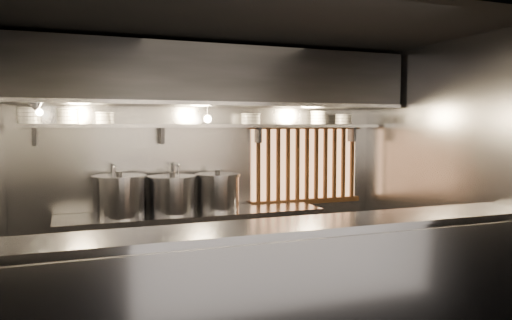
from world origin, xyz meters
TOP-DOWN VIEW (x-y plane):
  - ceiling at (0.00, 0.00)m, footprint 4.50×4.50m
  - wall_back at (0.00, 1.50)m, footprint 4.50×0.00m
  - wall_right at (2.25, 0.00)m, footprint 0.00×3.00m
  - serving_counter at (0.00, -0.96)m, footprint 4.50×0.56m
  - cooking_bench at (-0.30, 1.13)m, footprint 3.00×0.70m
  - bowl_shelf at (0.00, 1.32)m, footprint 4.40×0.34m
  - exhaust_hood at (0.00, 1.10)m, footprint 4.40×0.81m
  - wood_screen at (1.30, 1.45)m, footprint 1.56×0.09m
  - faucet_left at (-1.15, 1.37)m, footprint 0.04×0.30m
  - faucet_right at (-0.45, 1.37)m, footprint 0.04×0.30m
  - heat_lamp at (-1.90, 0.85)m, footprint 0.25×0.35m
  - pendant_bulb at (-0.10, 1.20)m, footprint 0.09×0.09m
  - stock_pot_left at (-0.54, 1.12)m, footprint 0.67×0.67m
  - stock_pot_mid at (-1.11, 1.12)m, footprint 0.64×0.64m
  - stock_pot_right at (0.01, 1.17)m, footprint 0.70×0.70m
  - bowl_stack_0 at (-1.99, 1.32)m, footprint 0.25×0.25m
  - bowl_stack_1 at (-1.61, 1.32)m, footprint 0.23×0.23m
  - bowl_stack_2 at (-1.23, 1.32)m, footprint 0.21×0.21m
  - bowl_stack_3 at (0.48, 1.32)m, footprint 0.24×0.24m
  - bowl_stack_4 at (1.40, 1.32)m, footprint 0.21×0.21m
  - bowl_stack_5 at (1.77, 1.32)m, footprint 0.23×0.23m

SIDE VIEW (x-z plane):
  - cooking_bench at x=-0.30m, z-range 0.00..0.90m
  - serving_counter at x=0.00m, z-range 0.00..1.13m
  - stock_pot_left at x=-0.54m, z-range 0.88..1.34m
  - stock_pot_right at x=0.01m, z-range 0.88..1.34m
  - stock_pot_mid at x=-1.11m, z-range 0.88..1.37m
  - faucet_left at x=-1.15m, z-range 1.06..1.56m
  - faucet_right at x=-0.45m, z-range 1.06..1.56m
  - wood_screen at x=1.30m, z-range 0.86..1.90m
  - wall_back at x=0.00m, z-range -0.85..3.65m
  - wall_right at x=2.25m, z-range -0.10..2.90m
  - bowl_shelf at x=0.00m, z-range 1.86..1.90m
  - pendant_bulb at x=-0.10m, z-range 1.87..2.05m
  - bowl_stack_3 at x=0.48m, z-range 1.90..2.03m
  - bowl_stack_5 at x=1.77m, z-range 1.90..2.03m
  - bowl_stack_2 at x=-1.23m, z-range 1.90..2.03m
  - bowl_stack_0 at x=-1.99m, z-range 1.90..2.07m
  - bowl_stack_1 at x=-1.61m, z-range 1.90..2.07m
  - bowl_stack_4 at x=1.40m, z-range 1.90..2.07m
  - heat_lamp at x=-1.90m, z-range 1.97..2.17m
  - exhaust_hood at x=0.00m, z-range 2.10..2.75m
  - ceiling at x=0.00m, z-range 2.80..2.80m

